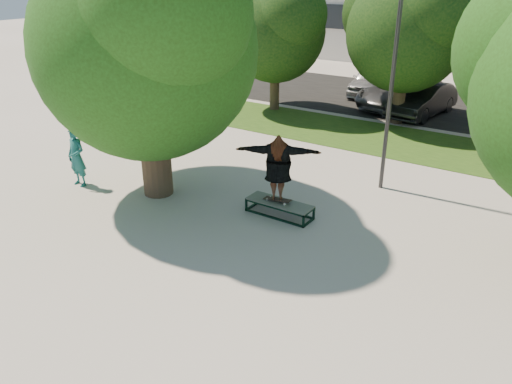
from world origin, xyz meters
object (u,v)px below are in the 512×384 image
Objects in this scene: car_silver_a at (372,80)px; car_dark at (422,100)px; tree_left at (145,34)px; grind_box at (279,209)px; car_grey at (400,91)px; lamppost at (392,82)px; bystander at (77,157)px.

car_dark is at bearing -46.68° from car_silver_a.
tree_left reaches higher than grind_box.
tree_left is at bearing -90.99° from car_grey.
car_grey is at bearing 79.95° from tree_left.
car_dark is (-1.50, 8.71, -2.43)m from lamppost.
grind_box is (-1.54, -3.27, -2.96)m from lamppost.
car_silver_a is (2.62, 16.38, -0.15)m from bystander.
bystander reaches higher than car_dark.
bystander is (-7.58, -4.88, -2.26)m from lamppost.
tree_left reaches higher than bystander.
grind_box is 11.98m from car_dark.
grind_box is (3.75, 0.64, -4.23)m from tree_left.
tree_left reaches higher than car_dark.
tree_left is 14.34m from car_grey.
grind_box is 0.41× the size of car_silver_a.
tree_left reaches higher than lamppost.
grind_box is 13.08m from car_grey.
car_grey is (4.71, 14.62, -0.18)m from bystander.
lamppost is at bearing -74.42° from car_silver_a.
car_silver_a is (-3.42, 14.77, 0.55)m from grind_box.
tree_left is 3.97× the size of bystander.
tree_left is 6.70m from lamppost.
bystander is at bearing -165.01° from grind_box.
bystander reaches higher than car_grey.
bystander is 15.36m from car_grey.
car_grey is (2.42, 13.64, -3.70)m from tree_left.
car_silver_a is at bearing 148.82° from car_grey.
grind_box is 15.17m from car_silver_a.
tree_left is at bearing -170.32° from grind_box.
car_dark is 1.72m from car_grey.
tree_left is 1.38× the size of car_grey.
car_silver_a is at bearing 148.69° from car_dark.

